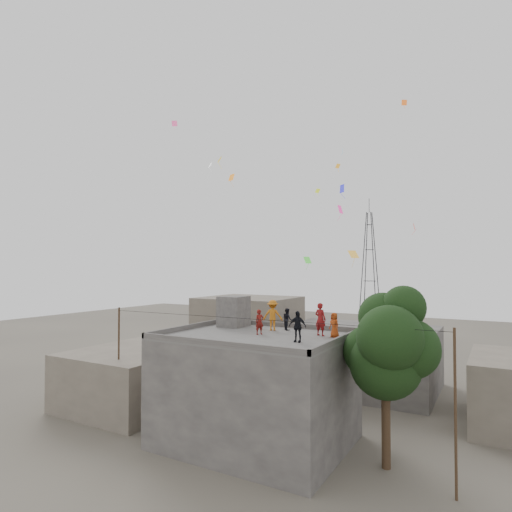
% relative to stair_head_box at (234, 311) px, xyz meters
% --- Properties ---
extents(ground, '(140.00, 140.00, 0.00)m').
position_rel_stair_head_box_xyz_m(ground, '(3.20, -2.60, -7.10)').
color(ground, '#4A443D').
rests_on(ground, ground).
extents(main_building, '(10.00, 8.00, 6.10)m').
position_rel_stair_head_box_xyz_m(main_building, '(3.20, -2.60, -4.05)').
color(main_building, '#454240').
rests_on(main_building, ground).
extents(parapet, '(10.00, 8.00, 0.30)m').
position_rel_stair_head_box_xyz_m(parapet, '(3.20, -2.60, -0.85)').
color(parapet, '#454240').
rests_on(parapet, main_building).
extents(stair_head_box, '(1.60, 1.80, 2.00)m').
position_rel_stair_head_box_xyz_m(stair_head_box, '(0.00, 0.00, 0.00)').
color(stair_head_box, '#454240').
rests_on(stair_head_box, main_building).
extents(neighbor_west, '(8.00, 10.00, 4.00)m').
position_rel_stair_head_box_xyz_m(neighbor_west, '(-7.80, -0.60, -5.10)').
color(neighbor_west, '#61584D').
rests_on(neighbor_west, ground).
extents(neighbor_north, '(12.00, 9.00, 5.00)m').
position_rel_stair_head_box_xyz_m(neighbor_north, '(5.20, 11.40, -4.60)').
color(neighbor_north, '#454240').
rests_on(neighbor_north, ground).
extents(neighbor_northwest, '(9.00, 8.00, 7.00)m').
position_rel_stair_head_box_xyz_m(neighbor_northwest, '(-6.80, 13.40, -3.60)').
color(neighbor_northwest, '#61584D').
rests_on(neighbor_northwest, ground).
extents(tree, '(4.90, 4.60, 9.10)m').
position_rel_stair_head_box_xyz_m(tree, '(10.57, -2.00, -1.00)').
color(tree, black).
rests_on(tree, ground).
extents(utility_line, '(20.12, 0.62, 7.40)m').
position_rel_stair_head_box_xyz_m(utility_line, '(3.70, -3.85, -3.27)').
color(utility_line, black).
rests_on(utility_line, ground).
extents(transmission_tower, '(2.97, 2.97, 20.01)m').
position_rel_stair_head_box_xyz_m(transmission_tower, '(-0.80, 37.40, 1.97)').
color(transmission_tower, black).
rests_on(transmission_tower, ground).
extents(person_red_adult, '(0.77, 0.59, 1.88)m').
position_rel_stair_head_box_xyz_m(person_red_adult, '(6.45, -0.82, -0.06)').
color(person_red_adult, maroon).
rests_on(person_red_adult, main_building).
extents(person_orange_child, '(0.80, 0.70, 1.38)m').
position_rel_stair_head_box_xyz_m(person_orange_child, '(7.35, -1.02, -0.31)').
color(person_orange_child, '#A43B12').
rests_on(person_orange_child, main_building).
extents(person_dark_child, '(0.83, 0.84, 1.37)m').
position_rel_stair_head_box_xyz_m(person_dark_child, '(3.84, 0.23, -0.32)').
color(person_dark_child, black).
rests_on(person_dark_child, main_building).
extents(person_dark_adult, '(0.99, 0.48, 1.63)m').
position_rel_stair_head_box_xyz_m(person_dark_adult, '(6.17, -3.43, -0.19)').
color(person_dark_adult, black).
rests_on(person_dark_adult, main_building).
extents(person_orange_adult, '(1.38, 1.05, 1.89)m').
position_rel_stair_head_box_xyz_m(person_orange_adult, '(3.13, -0.38, -0.06)').
color(person_orange_adult, '#C06916').
rests_on(person_orange_adult, main_building).
extents(person_red_child, '(0.58, 0.63, 1.45)m').
position_rel_stair_head_box_xyz_m(person_red_child, '(3.20, -2.18, -0.27)').
color(person_red_child, maroon).
rests_on(person_red_child, main_building).
extents(kites, '(18.39, 13.98, 12.93)m').
position_rel_stair_head_box_xyz_m(kites, '(3.02, 4.28, 8.88)').
color(kites, orange).
rests_on(kites, ground).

